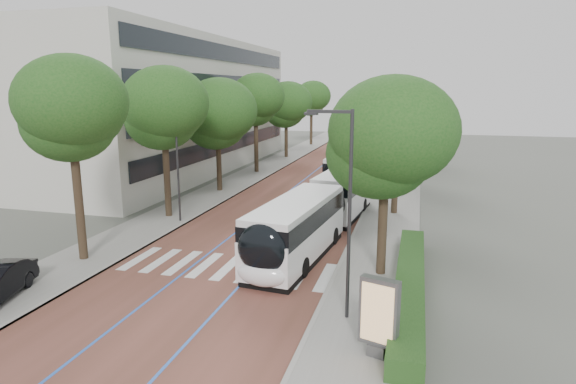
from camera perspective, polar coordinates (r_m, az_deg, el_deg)
name	(u,v)px	position (r m, az deg, el deg)	size (l,w,h in m)	color
ground	(216,274)	(23.93, -8.49, -9.64)	(160.00, 160.00, 0.00)	#51544C
road	(343,160)	(61.61, 6.54, 3.83)	(11.00, 140.00, 0.02)	#553226
sidewalk_left	(286,157)	(63.15, -0.21, 4.16)	(4.00, 140.00, 0.12)	gray
sidewalk_right	(404,162)	(60.94, 13.54, 3.53)	(4.00, 140.00, 0.12)	gray
kerb_left	(300,158)	(62.68, 1.47, 4.09)	(0.20, 140.00, 0.14)	gray
kerb_right	(388,161)	(61.02, 11.76, 3.62)	(0.20, 140.00, 0.14)	gray
zebra_crossing	(228,267)	(24.70, -7.13, -8.82)	(10.55, 3.60, 0.01)	silver
lane_line_left	(331,159)	(61.86, 5.07, 3.91)	(0.12, 126.00, 0.01)	blue
lane_line_right	(356,160)	(61.39, 8.02, 3.78)	(0.12, 126.00, 0.01)	blue
office_building	(153,106)	(56.15, -15.66, 9.84)	(18.11, 40.00, 14.00)	#B2AFA5
hedge	(410,284)	(21.92, 14.23, -10.51)	(1.20, 14.00, 0.80)	#193D15
streetlight_near	(345,199)	(17.92, 6.79, -0.86)	(1.82, 0.20, 8.00)	#2D2D2F
streetlight_far	(389,136)	(42.55, 11.84, 6.48)	(1.82, 0.20, 8.00)	#2D2D2F
lamp_post_left	(177,162)	(32.47, -12.97, 3.50)	(0.14, 0.14, 8.00)	#2D2D2F
trees_left	(247,108)	(48.67, -4.85, 9.94)	(6.37, 60.46, 9.90)	black
trees_right	(402,121)	(41.07, 13.32, 8.18)	(5.95, 47.54, 8.89)	black
lead_bus	(319,212)	(28.71, 3.71, -2.40)	(4.31, 18.55, 3.20)	black
bus_queued_0	(350,169)	(44.41, 7.41, 2.71)	(3.20, 12.52, 3.20)	white
bus_queued_1	(360,152)	(57.08, 8.48, 4.76)	(3.18, 12.51, 3.20)	white
bus_queued_2	(371,141)	(69.73, 9.85, 6.03)	(2.68, 12.43, 3.20)	white
bus_queued_3	(379,133)	(82.37, 10.71, 6.91)	(2.90, 12.47, 3.20)	white
ad_panel	(379,316)	(16.54, 10.73, -14.19)	(1.35, 0.72, 2.71)	#59595B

